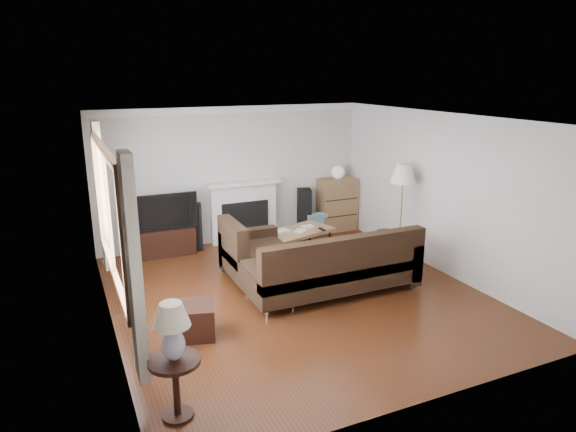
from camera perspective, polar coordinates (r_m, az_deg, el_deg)
name	(u,v)px	position (r m, az deg, el deg)	size (l,w,h in m)	color
room	(297,211)	(7.01, 1.01, 0.58)	(5.10, 5.60, 2.54)	#4A2210
window	(108,213)	(6.13, -19.32, 0.35)	(0.12, 2.74, 1.54)	brown
curtain_near	(134,270)	(4.73, -16.74, -5.77)	(0.10, 0.35, 2.10)	white
curtain_far	(102,197)	(7.64, -19.97, 2.05)	(0.10, 0.35, 2.10)	white
fireplace	(244,211)	(9.60, -4.94, 0.52)	(1.40, 0.26, 1.15)	white
tv_stand	(166,241)	(9.20, -13.40, -2.71)	(0.96, 0.43, 0.48)	black
television	(164,210)	(9.05, -13.62, 0.62)	(1.09, 0.14, 0.63)	black
speaker_left	(195,227)	(9.30, -10.25, -1.19)	(0.23, 0.28, 0.83)	black
speaker_right	(304,212)	(9.99, 1.82, 0.46)	(0.25, 0.30, 0.91)	black
bookshelf	(337,205)	(10.30, 5.49, 1.27)	(0.76, 0.36, 1.05)	brown
globe_lamp	(338,172)	(10.16, 5.58, 4.85)	(0.26, 0.26, 0.26)	white
sectional_sofa	(332,263)	(7.39, 4.87, -5.27)	(2.72, 1.99, 0.88)	black
coffee_table	(298,243)	(8.87, 1.08, -3.01)	(1.20, 0.66, 0.47)	#936E46
footstool	(195,320)	(6.39, -10.33, -11.33)	(0.47, 0.47, 0.40)	black
floor_lamp	(401,213)	(8.73, 12.45, 0.32)	(0.42, 0.42, 1.64)	#AE833C
side_table	(176,388)	(5.04, -12.32, -18.19)	(0.48, 0.48, 0.59)	black
table_lamp	(172,332)	(4.75, -12.72, -12.47)	(0.34, 0.34, 0.54)	silver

